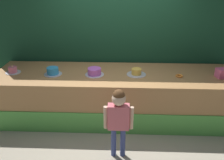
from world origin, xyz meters
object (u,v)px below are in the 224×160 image
at_px(cake_far_left, 13,70).
at_px(cake_center_right, 94,72).
at_px(cake_center_left, 53,71).
at_px(pink_box, 223,73).
at_px(child_figure, 119,115).
at_px(donut, 179,76).
at_px(cake_far_right, 136,72).

bearing_deg(cake_far_left, cake_center_right, -1.55).
distance_m(cake_center_left, cake_center_right, 0.74).
bearing_deg(cake_far_left, pink_box, -0.91).
bearing_deg(child_figure, pink_box, 30.34).
xyz_separation_m(child_figure, cake_far_left, (-1.94, 1.10, 0.21)).
xyz_separation_m(cake_far_left, cake_center_right, (1.49, -0.04, 0.01)).
relative_size(child_figure, cake_far_left, 4.10).
xyz_separation_m(child_figure, donut, (1.04, 1.05, 0.17)).
xyz_separation_m(pink_box, cake_center_left, (-2.98, 0.01, -0.02)).
relative_size(child_figure, pink_box, 5.02).
bearing_deg(cake_center_left, cake_far_left, 176.35).
distance_m(pink_box, cake_far_left, 3.72).
bearing_deg(cake_center_left, pink_box, -0.23).
height_order(cake_far_left, cake_center_left, cake_far_left).
relative_size(pink_box, cake_center_left, 0.70).
height_order(cake_center_right, cake_far_right, cake_center_right).
xyz_separation_m(cake_center_right, cake_far_right, (0.74, 0.04, -0.01)).
bearing_deg(cake_far_right, cake_far_left, 180.00).
bearing_deg(cake_center_right, cake_far_right, 3.10).
bearing_deg(donut, child_figure, -134.81).
distance_m(child_figure, donut, 1.48).
distance_m(cake_far_left, cake_center_left, 0.75).
relative_size(donut, cake_far_right, 0.38).
bearing_deg(child_figure, donut, 45.19).
bearing_deg(cake_far_right, child_figure, -104.99).
relative_size(donut, cake_center_left, 0.41).
distance_m(child_figure, pink_box, 2.08).
height_order(child_figure, cake_far_right, child_figure).
bearing_deg(child_figure, cake_far_right, 75.01).
distance_m(cake_center_left, cake_far_right, 1.49).
bearing_deg(pink_box, child_figure, -149.66).
relative_size(child_figure, cake_center_left, 3.49).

